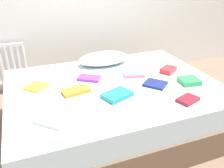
% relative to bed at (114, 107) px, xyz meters
% --- Properties ---
extents(ground_plane, '(8.00, 8.00, 0.00)m').
position_rel_bed_xyz_m(ground_plane, '(0.00, 0.00, -0.25)').
color(ground_plane, '#7F6651').
extents(bed, '(2.00, 1.50, 0.50)m').
position_rel_bed_xyz_m(bed, '(0.00, 0.00, 0.00)').
color(bed, brown).
rests_on(bed, ground).
extents(pillow, '(0.57, 0.32, 0.14)m').
position_rel_bed_xyz_m(pillow, '(0.08, 0.53, 0.32)').
color(pillow, white).
rests_on(pillow, bed).
extents(textbook_red, '(0.21, 0.19, 0.05)m').
position_rel_bed_xyz_m(textbook_red, '(0.64, 0.07, 0.28)').
color(textbook_red, red).
rests_on(textbook_red, bed).
extents(textbook_green, '(0.20, 0.19, 0.05)m').
position_rel_bed_xyz_m(textbook_green, '(0.68, -0.24, 0.28)').
color(textbook_green, green).
rests_on(textbook_green, bed).
extents(textbook_navy, '(0.26, 0.26, 0.02)m').
position_rel_bed_xyz_m(textbook_navy, '(0.36, -0.15, 0.26)').
color(textbook_navy, navy).
rests_on(textbook_navy, bed).
extents(textbook_orange, '(0.26, 0.17, 0.03)m').
position_rel_bed_xyz_m(textbook_orange, '(-0.37, -0.03, 0.27)').
color(textbook_orange, orange).
rests_on(textbook_orange, bed).
extents(textbook_purple, '(0.26, 0.23, 0.03)m').
position_rel_bed_xyz_m(textbook_purple, '(-0.19, 0.19, 0.27)').
color(textbook_purple, purple).
rests_on(textbook_purple, bed).
extents(textbook_pink, '(0.23, 0.19, 0.03)m').
position_rel_bed_xyz_m(textbook_pink, '(0.26, 0.11, 0.27)').
color(textbook_pink, pink).
rests_on(textbook_pink, bed).
extents(textbook_teal, '(0.29, 0.24, 0.04)m').
position_rel_bed_xyz_m(textbook_teal, '(-0.06, -0.24, 0.27)').
color(textbook_teal, teal).
rests_on(textbook_teal, bed).
extents(textbook_maroon, '(0.21, 0.18, 0.03)m').
position_rel_bed_xyz_m(textbook_maroon, '(0.46, -0.52, 0.27)').
color(textbook_maroon, maroon).
rests_on(textbook_maroon, bed).
extents(textbook_white, '(0.28, 0.29, 0.03)m').
position_rel_bed_xyz_m(textbook_white, '(-0.63, -0.40, 0.27)').
color(textbook_white, white).
rests_on(textbook_white, bed).
extents(textbook_yellow, '(0.24, 0.24, 0.03)m').
position_rel_bed_xyz_m(textbook_yellow, '(-0.70, 0.19, 0.27)').
color(textbook_yellow, yellow).
rests_on(textbook_yellow, bed).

